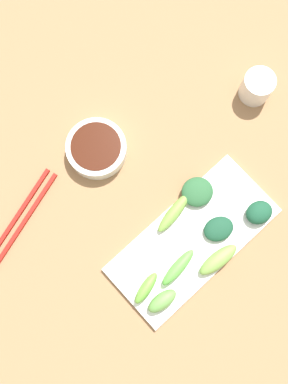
{
  "coord_description": "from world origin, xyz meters",
  "views": [
    {
      "loc": [
        0.12,
        -0.13,
        0.93
      ],
      "look_at": [
        -0.01,
        -0.02,
        0.05
      ],
      "focal_mm": 41.59,
      "sensor_mm": 36.0,
      "label": 1
    }
  ],
  "objects_px": {
    "serving_plate": "(193,240)",
    "chopsticks": "(21,219)",
    "sauce_bowl": "(97,149)",
    "tea_cup": "(257,87)"
  },
  "relations": [
    {
      "from": "serving_plate",
      "to": "chopsticks",
      "type": "relative_size",
      "value": 1.54
    },
    {
      "from": "serving_plate",
      "to": "tea_cup",
      "type": "relative_size",
      "value": 5.37
    },
    {
      "from": "chopsticks",
      "to": "serving_plate",
      "type": "bearing_deg",
      "value": 24.02
    },
    {
      "from": "sauce_bowl",
      "to": "serving_plate",
      "type": "height_order",
      "value": "sauce_bowl"
    },
    {
      "from": "serving_plate",
      "to": "chopsticks",
      "type": "bearing_deg",
      "value": -139.42
    },
    {
      "from": "chopsticks",
      "to": "tea_cup",
      "type": "bearing_deg",
      "value": 60.41
    },
    {
      "from": "tea_cup",
      "to": "chopsticks",
      "type": "bearing_deg",
      "value": -103.03
    },
    {
      "from": "sauce_bowl",
      "to": "serving_plate",
      "type": "relative_size",
      "value": 0.36
    },
    {
      "from": "sauce_bowl",
      "to": "chopsticks",
      "type": "distance_m",
      "value": 0.21
    },
    {
      "from": "sauce_bowl",
      "to": "tea_cup",
      "type": "relative_size",
      "value": 1.91
    }
  ]
}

